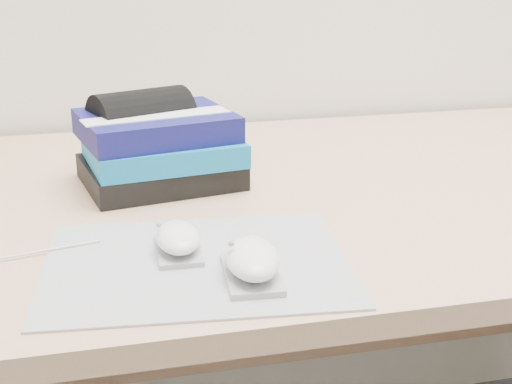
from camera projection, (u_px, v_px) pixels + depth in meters
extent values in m
cube|color=tan|center=(276.00, 195.00, 1.07)|extent=(1.60, 0.80, 0.03)
cube|color=tan|center=(230.00, 297.00, 1.54)|extent=(1.52, 0.03, 0.35)
cube|color=gray|center=(196.00, 263.00, 0.81)|extent=(0.37, 0.30, 0.00)
cube|color=#A5A5A7|center=(179.00, 250.00, 0.83)|extent=(0.05, 0.10, 0.01)
ellipsoid|color=white|center=(178.00, 236.00, 0.83)|extent=(0.06, 0.09, 0.03)
ellipsoid|color=gray|center=(158.00, 225.00, 0.82)|extent=(0.01, 0.01, 0.01)
cube|color=#A6A5A8|center=(252.00, 274.00, 0.77)|extent=(0.07, 0.11, 0.01)
ellipsoid|color=white|center=(252.00, 258.00, 0.77)|extent=(0.07, 0.11, 0.03)
ellipsoid|color=gray|center=(231.00, 244.00, 0.75)|extent=(0.01, 0.01, 0.01)
cylinder|color=white|center=(0.00, 258.00, 0.81)|extent=(0.23, 0.05, 0.00)
cube|color=black|center=(160.00, 172.00, 1.08)|extent=(0.25, 0.21, 0.04)
cube|color=#117AB8|center=(163.00, 150.00, 1.06)|extent=(0.24, 0.20, 0.03)
cube|color=navy|center=(156.00, 126.00, 1.06)|extent=(0.24, 0.21, 0.04)
cube|color=white|center=(157.00, 116.00, 1.03)|extent=(0.22, 0.09, 0.00)
cube|color=black|center=(144.00, 152.00, 1.09)|extent=(0.17, 0.14, 0.08)
cylinder|color=black|center=(142.00, 122.00, 1.08)|extent=(0.17, 0.14, 0.10)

